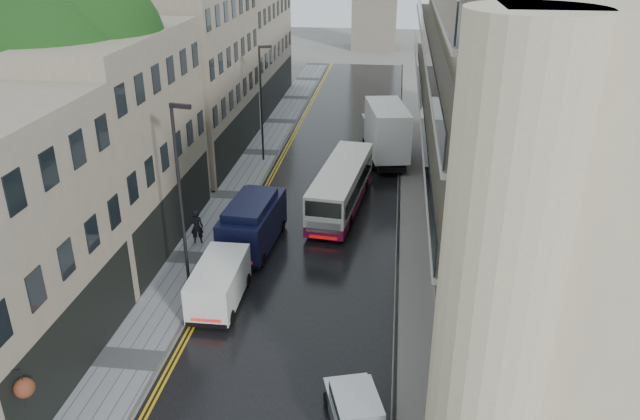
% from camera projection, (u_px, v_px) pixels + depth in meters
% --- Properties ---
extents(road, '(9.00, 85.00, 0.02)m').
position_uv_depth(road, '(326.00, 201.00, 39.01)').
color(road, black).
rests_on(road, ground).
extents(left_sidewalk, '(2.70, 85.00, 0.12)m').
position_uv_depth(left_sidewalk, '(234.00, 196.00, 39.65)').
color(left_sidewalk, gray).
rests_on(left_sidewalk, ground).
extents(right_sidewalk, '(1.80, 85.00, 0.12)m').
position_uv_depth(right_sidewalk, '(413.00, 205.00, 38.38)').
color(right_sidewalk, slate).
rests_on(right_sidewalk, ground).
extents(old_shop_row, '(4.50, 56.00, 12.00)m').
position_uv_depth(old_shop_row, '(184.00, 92.00, 39.84)').
color(old_shop_row, gray).
rests_on(old_shop_row, ground).
extents(modern_block, '(8.00, 40.00, 14.00)m').
position_uv_depth(modern_block, '(512.00, 103.00, 33.59)').
color(modern_block, tan).
rests_on(modern_block, ground).
extents(tree_near, '(10.56, 10.56, 13.89)m').
position_uv_depth(tree_near, '(57.00, 121.00, 30.77)').
color(tree_near, black).
rests_on(tree_near, ground).
extents(tree_far, '(9.24, 9.24, 12.46)m').
position_uv_depth(tree_far, '(159.00, 77.00, 42.76)').
color(tree_far, black).
rests_on(tree_far, ground).
extents(cream_bus, '(3.26, 9.94, 2.66)m').
position_uv_depth(cream_bus, '(314.00, 204.00, 35.32)').
color(cream_bus, white).
rests_on(cream_bus, road).
extents(white_lorry, '(3.92, 8.40, 4.25)m').
position_uv_depth(white_lorry, '(373.00, 140.00, 43.26)').
color(white_lorry, white).
rests_on(white_lorry, road).
extents(white_van, '(1.94, 4.48, 2.02)m').
position_uv_depth(white_van, '(189.00, 301.00, 26.74)').
color(white_van, silver).
rests_on(white_van, road).
extents(navy_van, '(2.66, 5.79, 2.88)m').
position_uv_depth(navy_van, '(222.00, 237.00, 31.35)').
color(navy_van, black).
rests_on(navy_van, road).
extents(pedestrian, '(0.77, 0.59, 1.90)m').
position_uv_depth(pedestrian, '(197.00, 227.00, 33.27)').
color(pedestrian, black).
rests_on(pedestrian, left_sidewalk).
extents(lamp_post_near, '(1.01, 0.40, 8.73)m').
position_uv_depth(lamp_post_near, '(181.00, 199.00, 28.15)').
color(lamp_post_near, black).
rests_on(lamp_post_near, left_sidewalk).
extents(lamp_post_far, '(0.94, 0.45, 8.16)m').
position_uv_depth(lamp_post_far, '(261.00, 105.00, 43.92)').
color(lamp_post_far, black).
rests_on(lamp_post_far, left_sidewalk).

